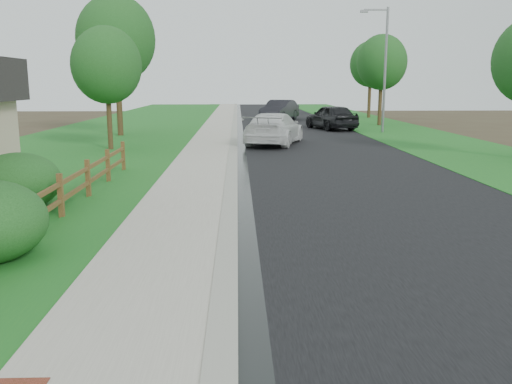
{
  "coord_description": "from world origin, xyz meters",
  "views": [
    {
      "loc": [
        0.61,
        -5.13,
        3.18
      ],
      "look_at": [
        0.95,
        4.93,
        1.16
      ],
      "focal_mm": 38.0,
      "sensor_mm": 36.0,
      "label": 1
    }
  ],
  "objects_px": {
    "ranch_fence": "(43,205)",
    "streetlight": "(383,63)",
    "white_suv": "(274,129)",
    "dark_car_mid": "(331,117)"
  },
  "relations": [
    {
      "from": "white_suv",
      "to": "dark_car_mid",
      "type": "height_order",
      "value": "dark_car_mid"
    },
    {
      "from": "white_suv",
      "to": "streetlight",
      "type": "xyz_separation_m",
      "value": [
        7.44,
        6.83,
        3.63
      ]
    },
    {
      "from": "ranch_fence",
      "to": "streetlight",
      "type": "relative_size",
      "value": 2.14
    },
    {
      "from": "white_suv",
      "to": "dark_car_mid",
      "type": "distance_m",
      "value": 10.58
    },
    {
      "from": "white_suv",
      "to": "streetlight",
      "type": "relative_size",
      "value": 0.72
    },
    {
      "from": "ranch_fence",
      "to": "white_suv",
      "type": "relative_size",
      "value": 2.95
    },
    {
      "from": "ranch_fence",
      "to": "streetlight",
      "type": "height_order",
      "value": "streetlight"
    },
    {
      "from": "ranch_fence",
      "to": "streetlight",
      "type": "xyz_separation_m",
      "value": [
        13.6,
        23.85,
        3.87
      ]
    },
    {
      "from": "white_suv",
      "to": "streetlight",
      "type": "height_order",
      "value": "streetlight"
    },
    {
      "from": "ranch_fence",
      "to": "dark_car_mid",
      "type": "distance_m",
      "value": 28.64
    }
  ]
}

